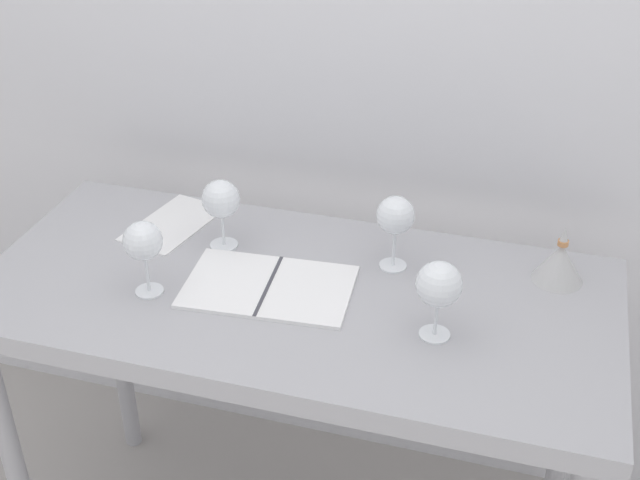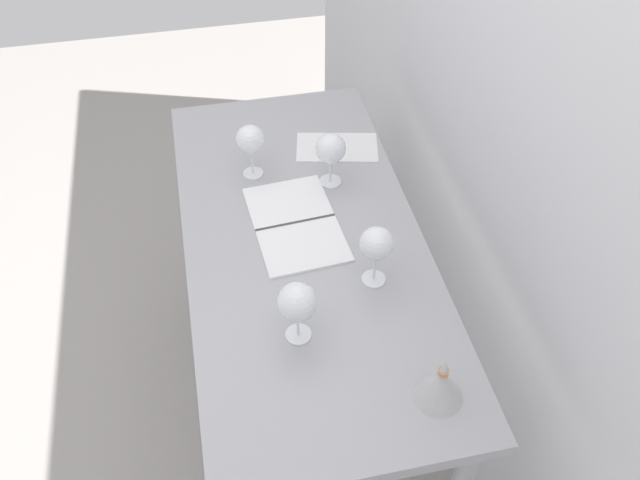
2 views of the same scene
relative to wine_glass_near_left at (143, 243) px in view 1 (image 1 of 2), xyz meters
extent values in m
cube|color=silver|center=(0.30, 0.59, 0.27)|extent=(3.80, 0.04, 2.60)
cube|color=#A3A3A8|center=(0.30, 0.10, -0.15)|extent=(1.40, 0.64, 0.04)
cube|color=#A3A3A8|center=(0.30, -0.22, -0.15)|extent=(1.40, 0.01, 0.05)
cylinder|color=#A3A3A8|center=(-0.34, -0.16, -0.60)|extent=(0.05, 0.05, 0.86)
cylinder|color=#A3A3A8|center=(-0.34, 0.36, -0.60)|extent=(0.05, 0.05, 0.86)
cylinder|color=#A3A3A8|center=(0.94, 0.36, -0.60)|extent=(0.05, 0.05, 0.86)
cylinder|color=white|center=(0.00, 0.00, -0.12)|extent=(0.06, 0.06, 0.00)
cylinder|color=white|center=(0.00, 0.00, -0.08)|extent=(0.01, 0.01, 0.09)
sphere|color=white|center=(0.00, 0.00, 0.01)|extent=(0.08, 0.08, 0.08)
cylinder|color=maroon|center=(0.00, 0.00, -0.01)|extent=(0.06, 0.06, 0.03)
cylinder|color=white|center=(0.09, 0.22, -0.12)|extent=(0.07, 0.07, 0.00)
cylinder|color=white|center=(0.09, 0.22, -0.08)|extent=(0.01, 0.01, 0.08)
sphere|color=white|center=(0.09, 0.22, 0.00)|extent=(0.09, 0.09, 0.09)
cylinder|color=maroon|center=(0.09, 0.22, -0.01)|extent=(0.06, 0.06, 0.02)
cylinder|color=white|center=(0.49, 0.25, -0.12)|extent=(0.06, 0.06, 0.00)
cylinder|color=white|center=(0.49, 0.25, -0.07)|extent=(0.01, 0.01, 0.09)
sphere|color=white|center=(0.49, 0.25, 0.01)|extent=(0.09, 0.09, 0.09)
cylinder|color=maroon|center=(0.49, 0.25, -0.01)|extent=(0.06, 0.06, 0.02)
cylinder|color=white|center=(0.62, 0.02, -0.12)|extent=(0.06, 0.06, 0.00)
cylinder|color=white|center=(0.62, 0.02, -0.08)|extent=(0.01, 0.01, 0.08)
sphere|color=white|center=(0.62, 0.02, 0.00)|extent=(0.09, 0.09, 0.09)
cylinder|color=maroon|center=(0.62, 0.02, -0.02)|extent=(0.06, 0.06, 0.03)
cube|color=white|center=(0.15, 0.08, -0.12)|extent=(0.20, 0.24, 0.01)
cube|color=white|center=(0.34, 0.09, -0.12)|extent=(0.20, 0.24, 0.01)
cube|color=#3F3F47|center=(0.24, 0.09, -0.12)|extent=(0.02, 0.23, 0.01)
cube|color=white|center=(-0.07, 0.28, -0.12)|extent=(0.20, 0.28, 0.00)
cone|color=#B5B5B5|center=(0.85, 0.30, -0.08)|extent=(0.11, 0.11, 0.09)
cylinder|color=#C17F4C|center=(0.85, 0.30, -0.03)|extent=(0.02, 0.02, 0.01)
cone|color=#B5B5B5|center=(0.85, 0.30, -0.01)|extent=(0.02, 0.02, 0.03)
camera|label=1|loc=(0.77, -1.32, 0.92)|focal=46.72mm
camera|label=2|loc=(1.55, -0.12, 1.16)|focal=36.82mm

